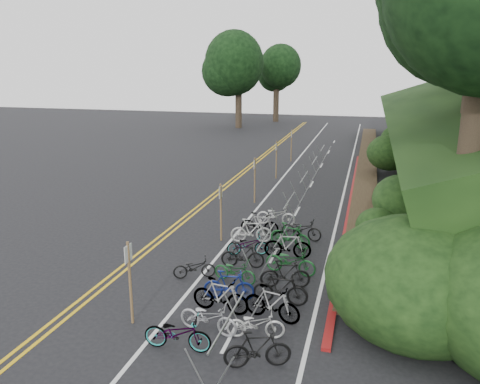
{
  "coord_description": "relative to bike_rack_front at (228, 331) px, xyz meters",
  "views": [
    {
      "loc": [
        6.4,
        -12.9,
        7.19
      ],
      "look_at": [
        0.53,
        8.26,
        1.3
      ],
      "focal_mm": 35.0,
      "sensor_mm": 36.0,
      "label": 1
    }
  ],
  "objects": [
    {
      "name": "tree_cluster",
      "position": [
        6.39,
        25.12,
        10.15
      ],
      "size": [
        32.04,
        53.7,
        17.64
      ],
      "color": "#2D2319",
      "rests_on": "ground"
    },
    {
      "name": "signpost_near",
      "position": [
        -3.22,
        1.05,
        0.55
      ],
      "size": [
        0.08,
        0.4,
        2.51
      ],
      "color": "brown",
      "rests_on": "ground"
    },
    {
      "name": "red_curb",
      "position": [
        2.33,
        15.09,
        -0.83
      ],
      "size": [
        0.25,
        28.0,
        0.1
      ],
      "primitive_type": "cube",
      "color": "maroon",
      "rests_on": "ground"
    },
    {
      "name": "bike_valet",
      "position": [
        -0.34,
        4.97,
        -0.39
      ],
      "size": [
        3.2,
        12.54,
        1.09
      ],
      "color": "slate",
      "rests_on": "ground"
    },
    {
      "name": "bike_racks_rest",
      "position": [
        -0.37,
        16.09,
        -0.03
      ],
      "size": [
        1.14,
        23.0,
        1.17
      ],
      "color": "gray",
      "rests_on": "ground"
    },
    {
      "name": "signposts_rest",
      "position": [
        -2.77,
        17.09,
        0.55
      ],
      "size": [
        0.08,
        18.4,
        2.5
      ],
      "color": "brown",
      "rests_on": "ground"
    },
    {
      "name": "bike_front",
      "position": [
        -2.56,
        4.34,
        -0.49
      ],
      "size": [
        1.06,
        1.57,
        0.78
      ],
      "primitive_type": "imported",
      "rotation": [
        0.0,
        0.0,
        1.98
      ],
      "color": "black",
      "rests_on": "ground"
    },
    {
      "name": "road_markings",
      "position": [
        -2.74,
        13.18,
        -0.88
      ],
      "size": [
        7.47,
        80.0,
        0.01
      ],
      "color": "gold",
      "rests_on": "ground"
    },
    {
      "name": "embankment",
      "position": [
        9.59,
        22.12,
        1.68
      ],
      "size": [
        14.3,
        48.14,
        9.11
      ],
      "color": "black",
      "rests_on": "ground"
    },
    {
      "name": "ground",
      "position": [
        -3.37,
        3.09,
        -0.88
      ],
      "size": [
        120.0,
        120.0,
        0.0
      ],
      "primitive_type": "plane",
      "color": "black",
      "rests_on": "ground"
    },
    {
      "name": "bike_rack_front",
      "position": [
        0.0,
        0.0,
        0.0
      ],
      "size": [
        1.16,
        3.02,
        1.21
      ],
      "color": "gray",
      "rests_on": "ground"
    }
  ]
}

